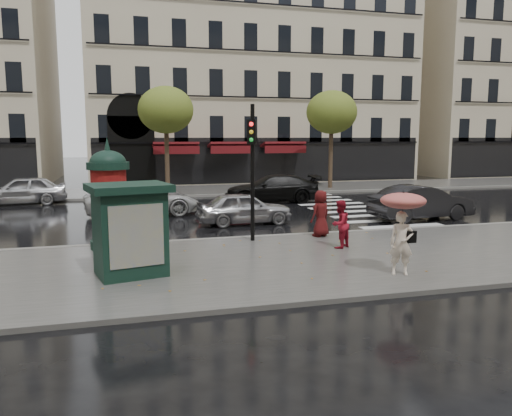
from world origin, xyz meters
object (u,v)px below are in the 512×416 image
object	(u,v)px
car_white	(142,200)
car_far_silver	(22,190)
traffic_light	(252,159)
car_silver	(244,208)
car_darkgrey	(421,202)
car_black	(272,189)
woman_umbrella	(402,219)
morris_column	(109,196)
woman_red	(340,224)
newsstand	(130,228)
man_burgundy	(321,213)

from	to	relation	value
car_white	car_far_silver	bearing A→B (deg)	44.35
traffic_light	car_far_silver	distance (m)	15.85
car_silver	car_far_silver	bearing A→B (deg)	46.36
car_darkgrey	car_black	bearing A→B (deg)	27.13
woman_umbrella	morris_column	size ratio (longest dim) A/B	0.62
woman_red	car_white	world-z (taller)	woman_red
newsstand	car_white	world-z (taller)	newsstand
newsstand	car_darkgrey	distance (m)	13.78
woman_red	car_black	bearing A→B (deg)	-131.03
woman_red	car_far_silver	world-z (taller)	woman_red
traffic_light	car_silver	distance (m)	4.53
woman_red	man_burgundy	distance (m)	1.86
morris_column	car_white	xyz separation A→B (m)	(1.29, 7.28, -1.05)
woman_red	man_burgundy	xyz separation A→B (m)	(0.14, 1.86, 0.05)
car_silver	car_white	bearing A→B (deg)	46.30
newsstand	car_black	size ratio (longest dim) A/B	0.44
woman_umbrella	car_darkgrey	bearing A→B (deg)	53.77
traffic_light	newsstand	world-z (taller)	traffic_light
man_burgundy	morris_column	distance (m)	7.06
woman_red	newsstand	bearing A→B (deg)	-21.29
man_burgundy	traffic_light	distance (m)	3.14
newsstand	car_far_silver	world-z (taller)	newsstand
morris_column	car_black	bearing A→B (deg)	50.51
morris_column	car_white	world-z (taller)	morris_column
car_white	man_burgundy	bearing A→B (deg)	-145.84
woman_umbrella	car_white	xyz separation A→B (m)	(-5.79, 12.33, -0.81)
woman_umbrella	car_white	size ratio (longest dim) A/B	0.42
woman_red	newsstand	size ratio (longest dim) A/B	0.66
morris_column	woman_red	bearing A→B (deg)	-15.14
newsstand	car_far_silver	xyz separation A→B (m)	(-5.23, 15.89, -0.54)
man_burgundy	newsstand	distance (m)	7.27
woman_umbrella	morris_column	xyz separation A→B (m)	(-7.08, 5.05, 0.23)
newsstand	car_white	size ratio (longest dim) A/B	0.45
newsstand	car_far_silver	distance (m)	16.73
woman_red	car_darkgrey	world-z (taller)	woman_red
traffic_light	car_black	xyz separation A→B (m)	(3.84, 10.27, -2.09)
car_darkgrey	car_far_silver	world-z (taller)	car_far_silver
car_silver	car_far_silver	distance (m)	13.26
car_black	car_darkgrey	bearing A→B (deg)	38.11
woman_umbrella	traffic_light	world-z (taller)	traffic_light
car_black	car_silver	bearing A→B (deg)	-19.96
car_white	woman_umbrella	bearing A→B (deg)	-158.85
man_burgundy	car_silver	world-z (taller)	man_burgundy
car_darkgrey	newsstand	bearing A→B (deg)	111.85
woman_umbrella	newsstand	bearing A→B (deg)	164.89
morris_column	car_black	size ratio (longest dim) A/B	0.66
newsstand	car_silver	xyz separation A→B (m)	(4.67, 7.07, -0.63)
man_burgundy	car_silver	bearing A→B (deg)	-89.91
car_black	woman_umbrella	bearing A→B (deg)	1.57
car_far_silver	man_burgundy	bearing A→B (deg)	36.45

